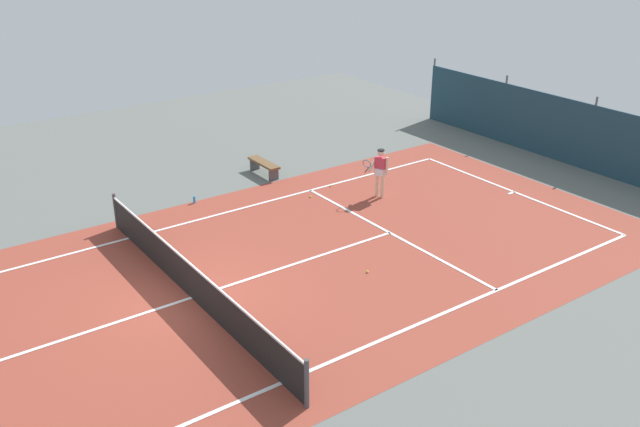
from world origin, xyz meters
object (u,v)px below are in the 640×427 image
at_px(tennis_ball_midcourt, 330,186).
at_px(water_bottle, 194,200).
at_px(tennis_player, 380,169).
at_px(courtside_bench, 264,165).
at_px(tennis_net, 190,280).
at_px(tennis_ball_by_sideline, 368,272).
at_px(tennis_ball_near_player, 310,197).

distance_m(tennis_ball_midcourt, water_bottle, 4.65).
bearing_deg(tennis_player, tennis_ball_midcourt, 2.00).
bearing_deg(tennis_ball_midcourt, courtside_bench, -151.58).
xyz_separation_m(tennis_net, tennis_ball_by_sideline, (1.50, 4.34, -0.48)).
bearing_deg(water_bottle, tennis_player, 59.59).
distance_m(courtside_bench, water_bottle, 3.32).
distance_m(tennis_ball_near_player, courtside_bench, 2.73).
distance_m(tennis_net, courtside_bench, 8.64).
distance_m(tennis_ball_by_sideline, water_bottle, 7.09).
height_order(tennis_ball_by_sideline, water_bottle, water_bottle).
bearing_deg(water_bottle, tennis_ball_near_player, 61.57).
relative_size(tennis_ball_near_player, tennis_ball_midcourt, 1.00).
xyz_separation_m(tennis_ball_by_sideline, water_bottle, (-6.90, -1.62, 0.09)).
relative_size(tennis_player, tennis_ball_by_sideline, 24.85).
relative_size(tennis_player, tennis_ball_near_player, 24.85).
bearing_deg(tennis_net, water_bottle, 153.28).
bearing_deg(water_bottle, tennis_net, -26.72).
relative_size(tennis_player, courtside_bench, 1.03).
height_order(tennis_net, courtside_bench, tennis_net).
bearing_deg(water_bottle, tennis_ball_midcourt, 72.46).
relative_size(tennis_net, tennis_player, 6.17).
relative_size(tennis_ball_near_player, water_bottle, 0.28).
bearing_deg(tennis_net, tennis_ball_by_sideline, 70.86).
bearing_deg(tennis_ball_midcourt, tennis_ball_near_player, -70.40).
distance_m(tennis_ball_near_player, tennis_ball_by_sideline, 5.38).
bearing_deg(tennis_net, tennis_ball_midcourt, 119.19).
distance_m(tennis_ball_by_sideline, courtside_bench, 7.98).
relative_size(tennis_net, water_bottle, 42.17).
distance_m(tennis_player, water_bottle, 6.11).
bearing_deg(tennis_ball_near_player, tennis_net, -59.21).
relative_size(courtside_bench, water_bottle, 6.67).
xyz_separation_m(tennis_net, tennis_ball_midcourt, (-4.00, 7.16, -0.48)).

